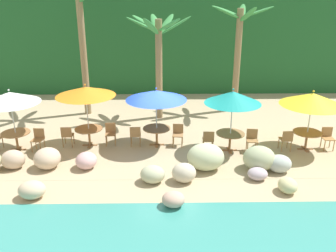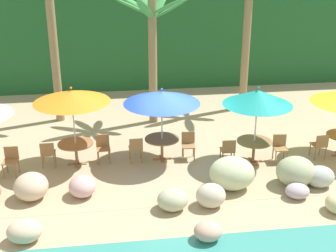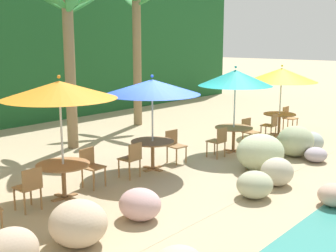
{
  "view_description": "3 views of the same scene",
  "coord_description": "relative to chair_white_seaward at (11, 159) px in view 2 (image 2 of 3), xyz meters",
  "views": [
    {
      "loc": [
        -0.19,
        -13.15,
        5.96
      ],
      "look_at": [
        0.03,
        -0.05,
        0.94
      ],
      "focal_mm": 38.49,
      "sensor_mm": 36.0,
      "label": 1
    },
    {
      "loc": [
        -2.04,
        -12.93,
        6.52
      ],
      "look_at": [
        -0.21,
        0.3,
        1.13
      ],
      "focal_mm": 48.69,
      "sensor_mm": 36.0,
      "label": 2
    },
    {
      "loc": [
        -8.24,
        -7.02,
        3.25
      ],
      "look_at": [
        0.58,
        0.59,
        0.93
      ],
      "focal_mm": 46.6,
      "sensor_mm": 36.0,
      "label": 3
    }
  ],
  "objects": [
    {
      "name": "chair_blue_seaward",
      "position": [
        5.47,
        0.4,
        0.0
      ],
      "size": [
        0.46,
        0.47,
        0.87
      ],
      "color": "#9E7042",
      "rests_on": "ground"
    },
    {
      "name": "dining_table_orange",
      "position": [
        1.9,
        0.4,
        0.1
      ],
      "size": [
        1.1,
        1.1,
        0.74
      ],
      "color": "olive",
      "rests_on": "ground"
    },
    {
      "name": "chair_teal_inland",
      "position": [
        6.61,
        -0.25,
        0.0
      ],
      "size": [
        0.44,
        0.45,
        0.87
      ],
      "color": "#9E7042",
      "rests_on": "ground"
    },
    {
      "name": "umbrella_teal",
      "position": [
        7.47,
        -0.19,
        1.66
      ],
      "size": [
        2.13,
        2.13,
        2.52
      ],
      "color": "silver",
      "rests_on": "ground"
    },
    {
      "name": "chair_white_seaward",
      "position": [
        0.0,
        0.0,
        0.0
      ],
      "size": [
        0.47,
        0.48,
        0.87
      ],
      "color": "#9E7042",
      "rests_on": "ground"
    },
    {
      "name": "dining_table_blue",
      "position": [
        4.61,
        0.4,
        0.1
      ],
      "size": [
        1.1,
        1.1,
        0.74
      ],
      "color": "olive",
      "rests_on": "ground"
    },
    {
      "name": "foliage_backdrop",
      "position": [
        5.03,
        9.15,
        2.49
      ],
      "size": [
        28.0,
        2.4,
        6.0
      ],
      "color": "#1E5628",
      "rests_on": "ground"
    },
    {
      "name": "dining_table_teal",
      "position": [
        7.47,
        -0.19,
        0.1
      ],
      "size": [
        1.1,
        1.1,
        0.74
      ],
      "color": "olive",
      "rests_on": "ground"
    },
    {
      "name": "chair_teal_seaward",
      "position": [
        8.32,
        -0.2,
        0.0
      ],
      "size": [
        0.47,
        0.47,
        0.87
      ],
      "color": "#9E7042",
      "rests_on": "ground"
    },
    {
      "name": "chair_blue_inland",
      "position": [
        3.77,
        0.28,
        0.0
      ],
      "size": [
        0.43,
        0.44,
        0.87
      ],
      "color": "#9E7042",
      "rests_on": "ground"
    },
    {
      "name": "ground_plane",
      "position": [
        5.03,
        0.15,
        -0.51
      ],
      "size": [
        120.0,
        120.0,
        0.0
      ],
      "primitive_type": "plane",
      "color": "tan"
    },
    {
      "name": "rock_seawall",
      "position": [
        3.4,
        -2.08,
        -0.14
      ],
      "size": [
        16.69,
        3.41,
        0.93
      ],
      "color": "#AAB4AC",
      "rests_on": "ground"
    },
    {
      "name": "chair_yellow_inland",
      "position": [
        9.64,
        -0.26,
        0.0
      ],
      "size": [
        0.44,
        0.45,
        0.87
      ],
      "color": "#9E7042",
      "rests_on": "ground"
    },
    {
      "name": "palm_tree_nearest",
      "position": [
        1.08,
        4.46,
        3.75
      ],
      "size": [
        3.72,
        3.45,
        6.27
      ],
      "color": "olive",
      "rests_on": "ground"
    },
    {
      "name": "chair_orange_inland",
      "position": [
        1.05,
        0.3,
        0.0
      ],
      "size": [
        0.42,
        0.43,
        0.87
      ],
      "color": "#9E7042",
      "rests_on": "ground"
    },
    {
      "name": "umbrella_orange",
      "position": [
        1.9,
        0.4,
        1.75
      ],
      "size": [
        2.31,
        2.31,
        2.56
      ],
      "color": "silver",
      "rests_on": "ground"
    },
    {
      "name": "umbrella_blue",
      "position": [
        4.61,
        0.4,
        1.59
      ],
      "size": [
        2.39,
        2.39,
        2.41
      ],
      "color": "silver",
      "rests_on": "ground"
    },
    {
      "name": "chair_orange_seaward",
      "position": [
        2.74,
        0.56,
        0.0
      ],
      "size": [
        0.45,
        0.46,
        0.87
      ],
      "color": "#9E7042",
      "rests_on": "ground"
    },
    {
      "name": "palm_tree_second",
      "position": [
        4.68,
        3.8,
        2.87
      ],
      "size": [
        2.99,
        2.96,
        4.86
      ],
      "color": "olive",
      "rests_on": "ground"
    },
    {
      "name": "terrace_deck",
      "position": [
        5.03,
        0.15,
        -0.51
      ],
      "size": [
        18.0,
        5.2,
        0.01
      ],
      "color": "tan",
      "rests_on": "ground"
    },
    {
      "name": "palm_tree_third",
      "position": [
        8.59,
        4.86,
        2.95
      ],
      "size": [
        2.99,
        2.96,
        5.26
      ],
      "color": "olive",
      "rests_on": "ground"
    }
  ]
}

